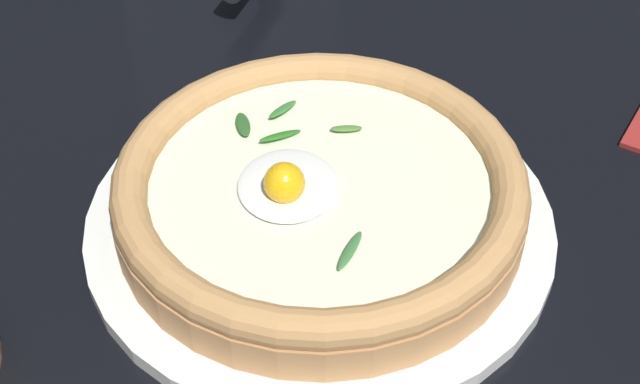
# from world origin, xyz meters

# --- Properties ---
(ground_plane) EXTENTS (2.40, 2.40, 0.03)m
(ground_plane) POSITION_xyz_m (0.00, 0.00, -0.01)
(ground_plane) COLOR black
(ground_plane) RESTS_ON ground
(pizza_plate) EXTENTS (0.31, 0.31, 0.01)m
(pizza_plate) POSITION_xyz_m (-0.02, 0.04, 0.01)
(pizza_plate) COLOR white
(pizza_plate) RESTS_ON ground
(pizza) EXTENTS (0.27, 0.27, 0.06)m
(pizza) POSITION_xyz_m (-0.02, 0.04, 0.03)
(pizza) COLOR tan
(pizza) RESTS_ON pizza_plate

